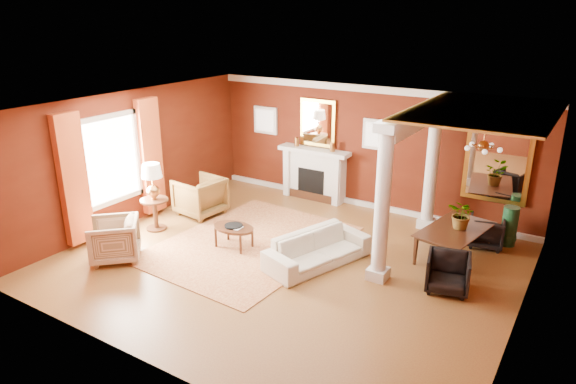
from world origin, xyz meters
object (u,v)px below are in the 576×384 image
Objects in this scene: sofa at (318,244)px; dining_table at (456,235)px; armchair_leopard at (200,194)px; armchair_stripe at (114,238)px; side_table at (153,186)px; coffee_table at (234,229)px.

sofa is 1.22× the size of dining_table.
sofa is 2.11× the size of armchair_leopard.
armchair_leopard is 0.58× the size of dining_table.
dining_table is (5.44, 3.48, 0.03)m from armchair_stripe.
armchair_leopard is at bearing 109.20° from dining_table.
armchair_leopard is (-3.51, 0.73, 0.08)m from sofa.
armchair_stripe is at bearing -74.19° from side_table.
coffee_table is at bearing 66.93° from armchair_leopard.
side_table reaches higher than dining_table.
coffee_table is 4.28m from dining_table.
armchair_stripe is at bearing 138.22° from sofa.
armchair_leopard is at bearing 150.38° from coffee_table.
dining_table is at bearing 19.31° from side_table.
side_table reaches higher than coffee_table.
armchair_leopard reaches higher than armchair_stripe.
side_table is at bearing 119.63° from dining_table.
dining_table is (3.85, 1.87, 0.07)m from coffee_table.
side_table is (-3.75, -0.44, 0.58)m from sofa.
armchair_leopard is at bearing 139.56° from armchair_stripe.
coffee_table is 0.52× the size of dining_table.
dining_table is at bearing -33.70° from sofa.
dining_table reaches higher than armchair_stripe.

